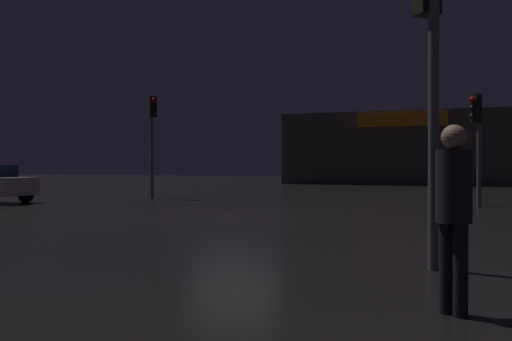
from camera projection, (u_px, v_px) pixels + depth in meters
ground_plane at (234, 216)px, 16.32m from camera, size 120.00×120.00×0.00m
store_building at (407, 149)px, 45.02m from camera, size 18.67×7.62×5.54m
traffic_signal_main at (477, 129)px, 19.82m from camera, size 0.42×0.42×3.94m
traffic_signal_opposite at (152, 127)px, 24.93m from camera, size 0.42×0.42×4.49m
traffic_signal_cross_right at (429, 46)px, 7.88m from camera, size 0.41×0.43×4.41m
pedestrian at (454, 203)px, 5.43m from camera, size 0.48×0.48×1.83m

